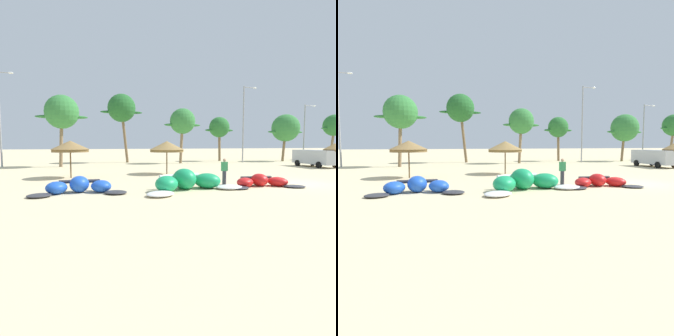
{
  "view_description": "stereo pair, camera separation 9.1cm",
  "coord_description": "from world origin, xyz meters",
  "views": [
    {
      "loc": [
        -12.72,
        -15.2,
        2.5
      ],
      "look_at": [
        -7.8,
        2.0,
        1.0
      ],
      "focal_mm": 30.65,
      "sensor_mm": 36.0,
      "label": 1
    },
    {
      "loc": [
        -12.64,
        -15.23,
        2.5
      ],
      "look_at": [
        -7.8,
        2.0,
        1.0
      ],
      "focal_mm": 30.65,
      "sensor_mm": 36.0,
      "label": 2
    }
  ],
  "objects": [
    {
      "name": "palm_leftmost",
      "position": [
        -15.16,
        18.11,
        5.91
      ],
      "size": [
        5.45,
        3.63,
        7.79
      ],
      "color": "#7F6647",
      "rests_on": "ground"
    },
    {
      "name": "parked_van",
      "position": [
        11.49,
        10.58,
        1.09
      ],
      "size": [
        2.45,
        5.31,
        1.84
      ],
      "color": "#B2B7BC",
      "rests_on": "ground"
    },
    {
      "name": "kite_left_of_center",
      "position": [
        -2.82,
        -0.61,
        0.28
      ],
      "size": [
        4.8,
        2.48,
        0.74
      ],
      "color": "#333338",
      "rests_on": "ground"
    },
    {
      "name": "lamppost_east_center",
      "position": [
        20.01,
        21.89,
        4.84
      ],
      "size": [
        2.07,
        0.24,
        8.55
      ],
      "color": "gray",
      "rests_on": "ground"
    },
    {
      "name": "kite_far_left",
      "position": [
        -13.1,
        -0.03,
        0.33
      ],
      "size": [
        4.97,
        2.28,
        0.85
      ],
      "color": "#333338",
      "rests_on": "ground"
    },
    {
      "name": "kite_left",
      "position": [
        -7.44,
        -0.62,
        0.44
      ],
      "size": [
        6.01,
        3.6,
        1.15
      ],
      "color": "white",
      "rests_on": "ground"
    },
    {
      "name": "palm_left_of_gap",
      "position": [
        -0.67,
        20.12,
        5.37
      ],
      "size": [
        4.92,
        3.28,
        7.08
      ],
      "color": "#7F6647",
      "rests_on": "ground"
    },
    {
      "name": "palm_left",
      "position": [
        -8.03,
        23.69,
        7.21
      ],
      "size": [
        5.59,
        3.73,
        9.15
      ],
      "color": "brown",
      "rests_on": "ground"
    },
    {
      "name": "person_near_kites",
      "position": [
        -4.57,
        0.69,
        0.82
      ],
      "size": [
        0.36,
        0.24,
        1.62
      ],
      "color": "#383842",
      "rests_on": "ground"
    },
    {
      "name": "beach_umbrella_middle",
      "position": [
        -6.23,
        7.84,
        2.29
      ],
      "size": [
        2.93,
        2.93,
        2.74
      ],
      "color": "brown",
      "rests_on": "ground"
    },
    {
      "name": "lamppost_west",
      "position": [
        -21.38,
        19.4,
        5.62
      ],
      "size": [
        1.6,
        0.24,
        10.2
      ],
      "color": "gray",
      "rests_on": "ground"
    },
    {
      "name": "lamppost_west_center",
      "position": [
        7.86,
        19.37,
        5.67
      ],
      "size": [
        2.0,
        0.24,
        10.19
      ],
      "color": "gray",
      "rests_on": "ground"
    },
    {
      "name": "palm_right_of_gap",
      "position": [
        25.04,
        21.34,
        5.39
      ],
      "size": [
        5.08,
        3.39,
        7.15
      ],
      "color": "#7F6647",
      "rests_on": "ground"
    },
    {
      "name": "beach_umbrella_near_palms",
      "position": [
        12.03,
        8.57,
        2.16
      ],
      "size": [
        2.22,
        2.22,
        2.58
      ],
      "color": "brown",
      "rests_on": "ground"
    },
    {
      "name": "palm_center_right",
      "position": [
        15.15,
        20.29,
        4.78
      ],
      "size": [
        5.89,
        3.92,
        6.78
      ],
      "color": "brown",
      "rests_on": "ground"
    },
    {
      "name": "beach_umbrella_near_van",
      "position": [
        -13.83,
        7.02,
        2.33
      ],
      "size": [
        2.77,
        2.77,
        2.75
      ],
      "color": "brown",
      "rests_on": "ground"
    },
    {
      "name": "ground_plane",
      "position": [
        0.0,
        0.0,
        0.0
      ],
      "size": [
        260.0,
        260.0,
        0.0
      ],
      "primitive_type": "plane",
      "color": "beige"
    },
    {
      "name": "palm_center_left",
      "position": [
        6.16,
        23.45,
        4.88
      ],
      "size": [
        4.47,
        2.98,
        6.45
      ],
      "color": "brown",
      "rests_on": "ground"
    }
  ]
}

